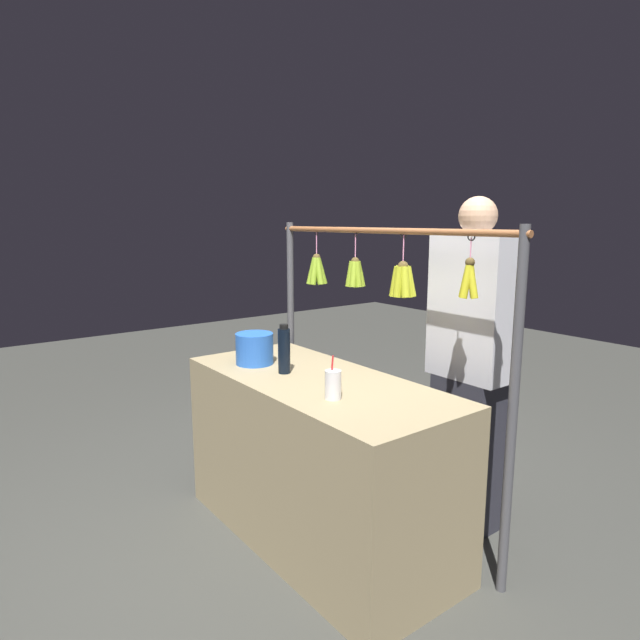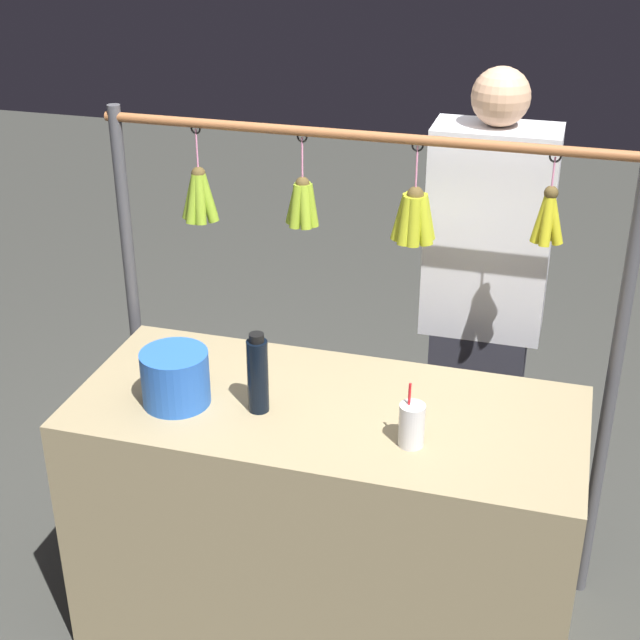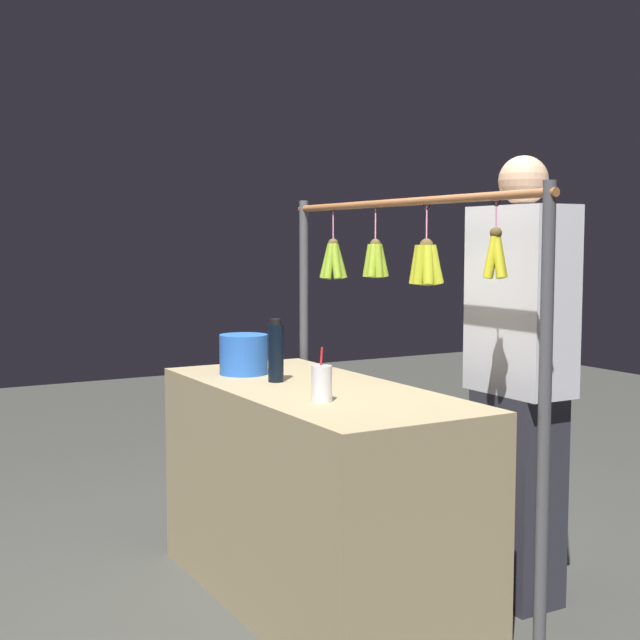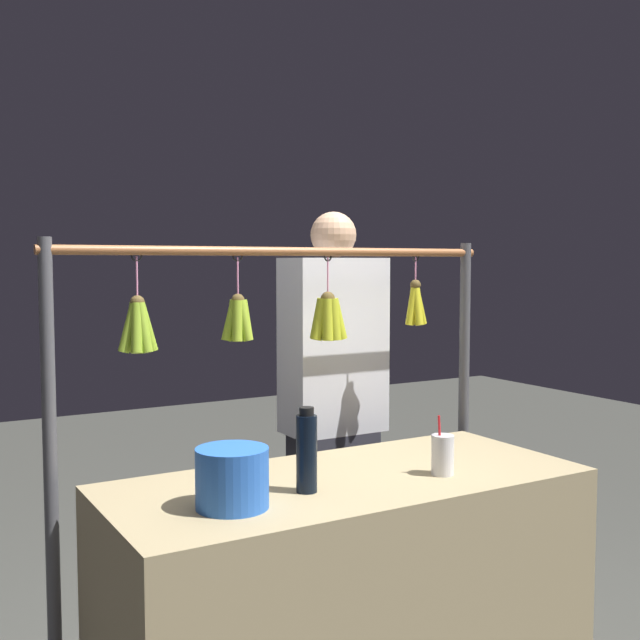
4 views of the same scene
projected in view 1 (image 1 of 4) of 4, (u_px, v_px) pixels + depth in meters
The scene contains 7 objects.
ground_plane at pixel (318, 536), 2.90m from camera, with size 12.00×12.00×0.00m, color #3F3F3A.
market_counter at pixel (318, 460), 2.82m from camera, with size 1.57×0.69×0.87m, color tan.
display_rack at pixel (376, 316), 2.94m from camera, with size 1.75×0.14×1.65m.
water_bottle at pixel (284, 350), 2.82m from camera, with size 0.06×0.06×0.26m.
blue_bucket at pixel (255, 349), 3.01m from camera, with size 0.21×0.21×0.17m, color blue.
drink_cup at pixel (333, 385), 2.42m from camera, with size 0.07×0.07×0.20m.
vendor_person at pixel (470, 371), 2.86m from camera, with size 0.42×0.23×1.78m.
Camera 1 is at (-2.11, 1.59, 1.67)m, focal length 30.44 mm.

